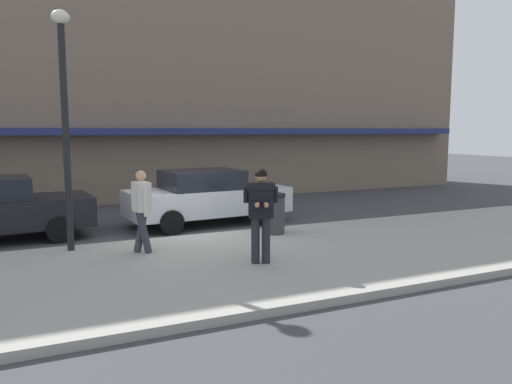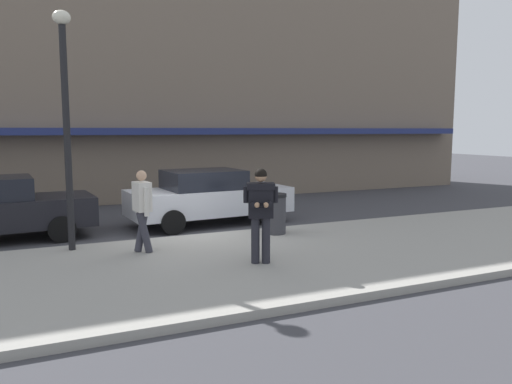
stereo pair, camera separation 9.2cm
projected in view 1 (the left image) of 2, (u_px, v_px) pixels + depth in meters
name	position (u px, v px, depth m)	size (l,w,h in m)	color
ground_plane	(193.00, 238.00, 12.28)	(80.00, 80.00, 0.00)	#3D3D42
sidewalk	(283.00, 258.00, 10.12)	(32.00, 5.30, 0.14)	#99968E
curb_paint_line	(230.00, 234.00, 12.74)	(28.00, 0.12, 0.01)	silver
storefront_facade	(150.00, 61.00, 19.68)	(28.00, 4.70, 10.69)	#756656
parked_sedan_mid	(207.00, 197.00, 14.00)	(4.62, 2.18, 1.54)	silver
man_texting_on_phone	(261.00, 205.00, 9.31)	(0.61, 0.65, 1.81)	#23232B
pedestrian_in_light_coat	(142.00, 206.00, 10.17)	(0.37, 0.59, 1.70)	#33333D
street_lamp_post	(64.00, 106.00, 10.11)	(0.36, 0.36, 4.88)	black
trash_bin	(274.00, 213.00, 12.12)	(0.55, 0.55, 0.98)	#38383D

